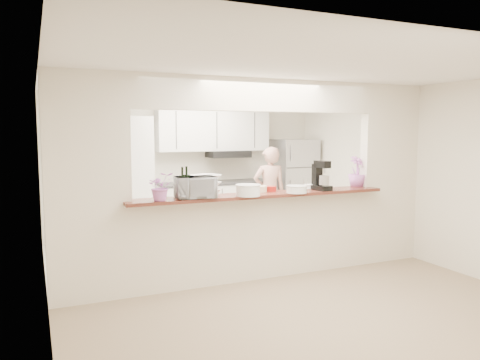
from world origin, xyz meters
TOP-DOWN VIEW (x-y plane):
  - floor at (0.00, 0.00)m, footprint 6.00×6.00m
  - tile_overlay at (0.00, 1.55)m, footprint 5.00×2.90m
  - partition at (0.00, 0.00)m, footprint 5.00×0.15m
  - bar_counter at (0.00, -0.00)m, footprint 3.40×0.38m
  - kitchen_cabinets at (-0.19, 2.72)m, footprint 3.15×0.62m
  - refrigerator at (2.05, 2.65)m, footprint 0.75×0.70m
  - flower_left at (-1.30, -0.15)m, footprint 0.29×0.25m
  - wine_bottle_a at (-1.05, -0.15)m, footprint 0.07×0.07m
  - wine_bottle_b at (-1.00, -0.15)m, footprint 0.08×0.08m
  - toaster_oven at (-0.88, -0.10)m, footprint 0.47×0.34m
  - serving_bowls at (-0.70, 0.05)m, footprint 0.43×0.43m
  - plate_stack_a at (-0.25, -0.19)m, footprint 0.30×0.30m
  - plate_stack_b at (0.42, -0.19)m, footprint 0.26×0.26m
  - red_bowl at (0.20, 0.08)m, footprint 0.14×0.14m
  - tan_bowl at (0.05, 0.08)m, footprint 0.16×0.16m
  - utensil_caddy at (0.80, 0.05)m, footprint 0.24×0.17m
  - stand_mixer at (0.85, -0.08)m, footprint 0.19×0.28m
  - flower_right at (1.53, 0.05)m, footprint 0.27×0.27m
  - person at (1.13, 1.90)m, footprint 0.63×0.47m

SIDE VIEW (x-z plane):
  - floor at x=0.00m, z-range 0.00..0.00m
  - tile_overlay at x=0.00m, z-range 0.00..0.01m
  - bar_counter at x=0.00m, z-range 0.03..1.12m
  - person at x=1.13m, z-range 0.00..1.58m
  - refrigerator at x=2.05m, z-range 0.00..1.70m
  - kitchen_cabinets at x=-0.19m, z-range -0.15..2.10m
  - red_bowl at x=0.20m, z-range 1.09..1.15m
  - tan_bowl at x=0.05m, z-range 1.09..1.17m
  - plate_stack_b at x=0.42m, z-range 1.09..1.18m
  - plate_stack_a at x=-0.25m, z-range 1.09..1.23m
  - utensil_caddy at x=0.80m, z-range 1.07..1.28m
  - serving_bowls at x=-0.70m, z-range 1.09..1.34m
  - toaster_oven at x=-0.88m, z-range 1.09..1.34m
  - wine_bottle_a at x=-1.05m, z-range 1.05..1.42m
  - wine_bottle_b at x=-1.00m, z-range 1.05..1.43m
  - flower_left at x=-1.30m, z-range 1.09..1.41m
  - stand_mixer at x=0.85m, z-range 1.07..1.46m
  - flower_right at x=1.53m, z-range 1.09..1.52m
  - partition at x=0.00m, z-range 0.23..2.73m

